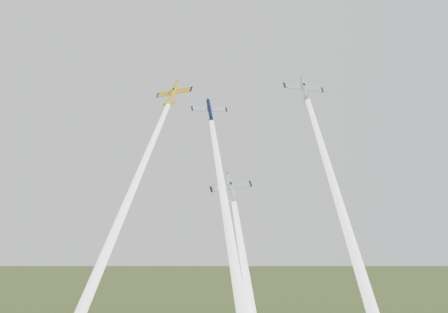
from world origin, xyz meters
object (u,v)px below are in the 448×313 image
Objects in this scene: plane_yellow at (173,93)px; plane_silver_right at (304,89)px; plane_silver_low at (232,188)px; plane_navy at (210,110)px.

plane_silver_right is at bearing 12.44° from plane_yellow.
plane_silver_right is 27.53m from plane_silver_low.
plane_silver_right reaches higher than plane_silver_low.
plane_silver_right is 1.10× the size of plane_silver_low.
plane_silver_low is (4.31, -8.51, -16.02)m from plane_navy.
plane_yellow is 29.47m from plane_silver_low.
plane_silver_right is (27.21, -5.87, -0.46)m from plane_yellow.
plane_silver_low is (12.41, -16.24, -21.23)m from plane_yellow.
plane_silver_right is (19.10, 1.86, 4.75)m from plane_navy.
plane_silver_low is at bearing -28.00° from plane_yellow.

